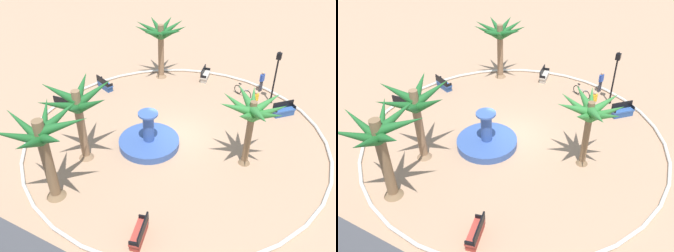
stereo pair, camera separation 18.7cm
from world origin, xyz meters
The scene contains 16 objects.
ground_plane centered at (0.00, 0.00, 0.00)m, with size 80.00×80.00×0.00m, color tan.
plaza_curb centered at (0.00, 0.00, 0.10)m, with size 19.04×19.04×0.20m, color silver.
fountain centered at (1.04, 1.61, 0.33)m, with size 3.74×3.74×2.39m.
palm_tree_near_fountain centered at (4.82, -6.89, 3.61)m, with size 4.32×4.35×4.73m.
palm_tree_by_curb centered at (3.14, 7.50, 3.60)m, with size 4.28×4.38×5.03m.
palm_tree_mid_plaza centered at (-4.70, 0.46, 3.49)m, with size 3.67×3.65×4.43m.
palm_tree_far_side centered at (3.76, 4.34, 3.49)m, with size 4.32×4.16×4.80m.
bench_east centered at (-2.06, 7.79, 0.35)m, with size 0.89×1.67×1.00m.
bench_west centered at (7.78, -3.00, 0.35)m, with size 1.67×1.05×1.00m.
bench_north centered at (1.39, -8.15, 0.35)m, with size 0.76×1.66×1.00m.
bench_southeast centered at (-5.56, -5.73, 0.35)m, with size 1.48×1.49×1.00m.
bench_southwest centered at (8.51, 0.74, 0.35)m, with size 1.64×0.63×1.00m.
lamppost centered at (-4.34, -7.04, 2.38)m, with size 0.32×0.32×4.06m.
bicycle_red_frame centered at (-2.20, -6.94, 0.38)m, with size 1.57×0.82×0.94m.
person_cyclist_helmet centered at (-3.59, -5.24, 0.92)m, with size 0.36×0.45×1.65m.
person_cyclist_photo centered at (-3.22, -8.34, 0.95)m, with size 0.32×0.49×1.69m.
Camera 2 is at (-8.02, 15.94, 13.41)m, focal length 36.94 mm.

